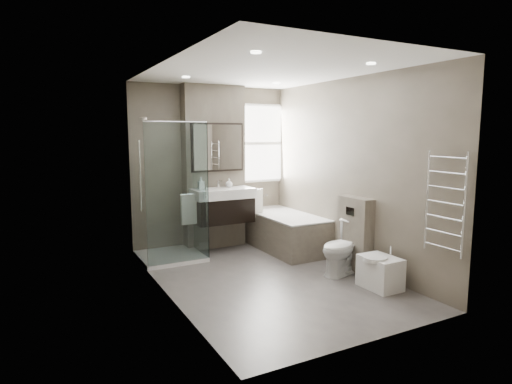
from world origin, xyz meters
TOP-DOWN VIEW (x-y plane):
  - room at (0.00, 0.00)m, footprint 2.70×3.90m
  - vanity_pier at (0.00, 1.77)m, footprint 1.00×0.25m
  - vanity at (0.00, 1.43)m, footprint 0.95×0.47m
  - mirror_cabinet at (0.00, 1.61)m, footprint 0.86×0.08m
  - towel_left at (-0.56, 1.40)m, footprint 0.24×0.06m
  - towel_right at (0.56, 1.40)m, footprint 0.24×0.06m
  - shower_enclosure at (-0.75, 1.35)m, footprint 0.90×0.90m
  - bathtub at (0.92, 1.10)m, footprint 0.75×1.60m
  - window at (0.90, 1.88)m, footprint 0.98×0.06m
  - toilet at (0.97, -0.30)m, footprint 0.78×0.58m
  - cistern_box at (1.21, -0.25)m, footprint 0.19×0.55m
  - bidet at (1.01, -0.94)m, footprint 0.41×0.48m
  - towel_radiator at (1.25, -1.60)m, footprint 0.03×0.49m
  - soap_bottle_a at (-0.33, 1.48)m, footprint 0.08×0.09m
  - soap_bottle_b at (0.15, 1.51)m, footprint 0.11×0.11m

SIDE VIEW (x-z plane):
  - bidet at x=1.01m, z-range -0.05..0.45m
  - bathtub at x=0.92m, z-range 0.03..0.60m
  - toilet at x=0.97m, z-range 0.00..0.71m
  - shower_enclosure at x=-0.75m, z-range -0.51..1.49m
  - cistern_box at x=1.21m, z-range 0.00..1.00m
  - towel_left at x=-0.56m, z-range 0.50..0.94m
  - towel_right at x=0.56m, z-range 0.50..0.94m
  - vanity at x=0.00m, z-range 0.41..1.07m
  - soap_bottle_b at x=0.15m, z-range 1.00..1.14m
  - soap_bottle_a at x=-0.33m, z-range 1.00..1.19m
  - towel_radiator at x=1.25m, z-range 0.57..1.67m
  - room at x=0.00m, z-range -0.05..2.65m
  - vanity_pier at x=0.00m, z-range 0.00..2.60m
  - mirror_cabinet at x=0.00m, z-range 1.25..2.01m
  - window at x=0.90m, z-range 1.01..2.34m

